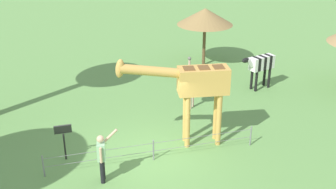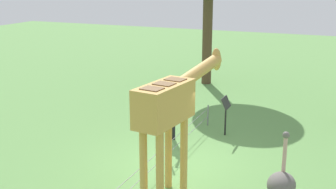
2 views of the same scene
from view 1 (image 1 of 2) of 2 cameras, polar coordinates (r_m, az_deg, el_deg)
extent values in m
plane|color=#60934C|center=(14.39, -2.11, -8.41)|extent=(60.00, 60.00, 0.00)
cylinder|color=gold|center=(14.51, 2.64, -3.71)|extent=(0.18, 0.18, 1.93)
cylinder|color=gold|center=(14.90, 2.34, -2.93)|extent=(0.18, 0.18, 1.93)
cylinder|color=gold|center=(14.73, 6.86, -3.42)|extent=(0.18, 0.18, 1.93)
cylinder|color=gold|center=(15.11, 6.46, -2.66)|extent=(0.18, 0.18, 1.93)
cube|color=gold|center=(14.21, 4.78, 1.90)|extent=(1.78, 0.93, 0.90)
cube|color=brown|center=(13.95, 2.83, 3.55)|extent=(0.42, 0.49, 0.02)
cube|color=brown|center=(14.05, 4.84, 3.64)|extent=(0.42, 0.49, 0.02)
cube|color=brown|center=(14.16, 6.82, 3.72)|extent=(0.42, 0.49, 0.02)
cylinder|color=gold|center=(13.81, -1.99, 3.16)|extent=(2.23, 0.62, 0.61)
ellipsoid|color=gold|center=(13.71, -6.50, 3.50)|extent=(0.40, 0.31, 0.67)
cylinder|color=brown|center=(13.59, -6.50, 4.12)|extent=(0.05, 0.05, 0.14)
cylinder|color=brown|center=(13.70, -6.58, 4.28)|extent=(0.05, 0.05, 0.14)
cylinder|color=black|center=(13.28, -8.78, -9.76)|extent=(0.14, 0.14, 0.78)
cylinder|color=black|center=(13.12, -8.81, -10.25)|extent=(0.14, 0.14, 0.78)
cube|color=#93C699|center=(12.84, -8.98, -7.54)|extent=(0.30, 0.40, 0.55)
sphere|color=#D8AD8C|center=(12.63, -9.10, -5.94)|extent=(0.22, 0.22, 0.22)
cylinder|color=#D8AD8C|center=(12.75, -7.75, -5.51)|extent=(0.45, 0.15, 0.45)
cylinder|color=#D8AD8C|center=(12.66, -9.02, -8.08)|extent=(0.08, 0.08, 0.50)
cube|color=brown|center=(13.12, -9.11, -7.70)|extent=(0.15, 0.22, 0.24)
cylinder|color=black|center=(19.52, 11.78, 1.74)|extent=(0.12, 0.12, 0.95)
cylinder|color=black|center=(19.72, 11.19, 2.02)|extent=(0.12, 0.12, 0.95)
cylinder|color=black|center=(20.06, 13.44, 2.19)|extent=(0.12, 0.12, 0.95)
cylinder|color=black|center=(20.25, 12.85, 2.47)|extent=(0.12, 0.12, 0.95)
cube|color=silver|center=(19.97, 13.58, 4.46)|extent=(0.29, 0.47, 0.60)
cube|color=black|center=(19.85, 13.23, 4.38)|extent=(0.29, 0.47, 0.60)
cube|color=silver|center=(19.73, 12.88, 4.29)|extent=(0.29, 0.47, 0.60)
cube|color=black|center=(19.61, 12.52, 4.21)|extent=(0.29, 0.47, 0.60)
cube|color=silver|center=(19.50, 12.16, 4.12)|extent=(0.29, 0.47, 0.60)
cube|color=black|center=(19.38, 11.79, 4.04)|extent=(0.29, 0.47, 0.60)
cube|color=silver|center=(19.27, 11.42, 3.95)|extent=(0.29, 0.47, 0.60)
cylinder|color=silver|center=(19.06, 10.94, 4.25)|extent=(0.48, 0.32, 0.47)
ellipsoid|color=black|center=(18.85, 10.42, 4.55)|extent=(0.44, 0.29, 0.22)
cylinder|color=#CC9E93|center=(17.47, 3.10, -0.57)|extent=(0.07, 0.07, 0.90)
cylinder|color=#CC9E93|center=(17.66, 3.42, -0.30)|extent=(0.07, 0.07, 0.90)
ellipsoid|color=#66605B|center=(17.28, 3.32, 1.77)|extent=(0.70, 0.56, 0.49)
cylinder|color=#CC9E93|center=(17.03, 2.88, 3.43)|extent=(0.08, 0.08, 0.80)
sphere|color=#66605B|center=(16.88, 2.91, 4.86)|extent=(0.14, 0.14, 0.14)
cylinder|color=brown|center=(22.27, 4.87, 6.66)|extent=(0.16, 0.16, 2.19)
cone|color=olive|center=(21.87, 5.01, 10.43)|extent=(2.85, 2.85, 0.83)
cylinder|color=black|center=(14.43, -13.72, -6.85)|extent=(0.06, 0.06, 0.95)
cube|color=#2D2D2D|center=(14.11, -13.98, -4.56)|extent=(0.56, 0.21, 0.38)
cylinder|color=slate|center=(15.13, 11.07, -5.48)|extent=(0.05, 0.05, 0.75)
cylinder|color=slate|center=(14.05, -1.97, -7.48)|extent=(0.05, 0.05, 0.75)
cylinder|color=slate|center=(13.79, -16.42, -9.24)|extent=(0.05, 0.05, 0.75)
cube|color=slate|center=(13.91, -1.98, -6.56)|extent=(7.00, 0.01, 0.01)
cube|color=slate|center=(14.07, -1.96, -7.61)|extent=(7.00, 0.01, 0.01)
camera|label=2|loc=(21.07, 24.77, 15.11)|focal=46.64mm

